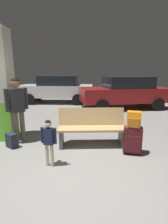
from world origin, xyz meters
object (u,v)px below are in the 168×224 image
Objects in this scene: bench at (92,127)px; parked_car_far at (57,88)px; backpack_bright at (134,120)px; backpack_dark_floor at (12,140)px; child at (49,138)px; adult at (17,103)px; structural_pillar at (1,87)px; suitcase at (132,140)px; parked_car_near at (125,92)px.

parked_car_far is (-1.53, 6.02, 0.36)m from bench.
backpack_dark_floor is (-2.73, 0.44, -0.60)m from backpack_bright.
child is (-0.87, -0.94, 0.12)m from bench.
structural_pillar is at bearing 146.82° from adult.
backpack_bright is 1.00× the size of backpack_dark_floor.
bench is 0.99m from suitcase.
parked_car_far is at bearing 109.87° from suitcase.
backpack_dark_floor is at bearing -107.76° from adult.
backpack_bright is at bearing -9.09° from backpack_dark_floor.
parked_car_near reaches higher than bench.
structural_pillar is at bearing 133.78° from child.
adult is at bearing 72.24° from backpack_dark_floor.
child is 5.92m from parked_car_near.
backpack_dark_floor is (0.39, -0.61, -1.21)m from structural_pillar.
child is at bearing -40.21° from backpack_dark_floor.
backpack_bright is 2.83m from backpack_dark_floor.
adult reaches higher than child.
bench is at bearing -114.05° from parked_car_near.
adult is 5.51m from parked_car_near.
child is (-1.70, -0.43, -0.21)m from backpack_bright.
backpack_bright reaches higher than bench.
suitcase is at bearing 23.12° from backpack_bright.
child is at bearing -84.58° from parked_car_far.
child reaches higher than backpack_dark_floor.
parked_car_near is at bearing 77.35° from backpack_bright.
backpack_bright is 2.74m from adult.
child reaches higher than suitcase.
structural_pillar reaches higher than adult.
backpack_dark_floor is at bearing 170.92° from suitcase.
backpack_bright is 0.38× the size of child.
bench is 0.99× the size of adult.
backpack_dark_floor is at bearing 170.91° from backpack_bright.
structural_pillar is 0.66× the size of parked_car_far.
adult reaches higher than parked_car_near.
backpack_bright is (0.83, -0.51, 0.33)m from bench.
bench is at bearing 47.51° from child.
backpack_bright is 0.08× the size of parked_car_near.
backpack_dark_floor is (-2.73, 0.44, -0.15)m from suitcase.
backpack_dark_floor is 0.08× the size of parked_car_far.
suitcase is 0.14× the size of parked_car_near.
parked_car_far reaches higher than backpack_dark_floor.
child is at bearing -117.98° from parked_car_near.
parked_car_near is (1.08, 4.80, 0.48)m from suitcase.
bench is 0.38× the size of parked_car_far.
structural_pillar reaches higher than backpack_bright.
structural_pillar is 2.52m from bench.
suitcase is 0.67× the size of child.
suitcase is 2.81m from adult.
child is (-1.70, -0.43, 0.24)m from suitcase.
adult reaches higher than parked_car_far.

